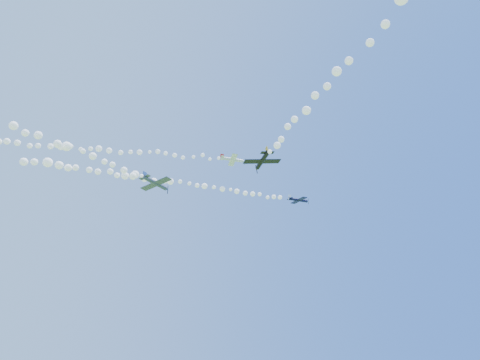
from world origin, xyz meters
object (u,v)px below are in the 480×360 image
plane_white (233,160)px  plane_navy (299,200)px  plane_black (262,161)px  plane_grey (156,183)px

plane_white → plane_navy: 23.00m
plane_navy → plane_black: bearing=-128.2°
plane_grey → plane_navy: bearing=-14.5°
plane_black → plane_grey: bearing=34.5°
plane_white → plane_navy: bearing=20.1°
plane_navy → plane_white: bearing=-171.6°
plane_navy → plane_grey: plane_navy is taller
plane_navy → plane_black: plane_navy is taller
plane_white → plane_grey: 27.55m
plane_grey → plane_white: bearing=-6.5°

